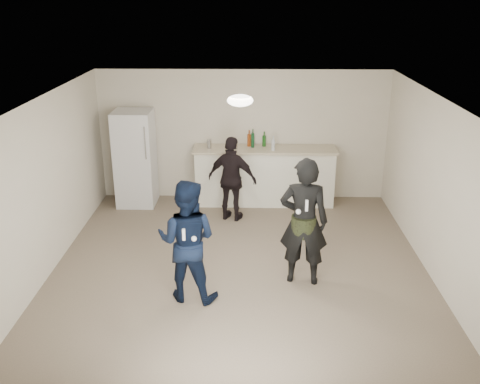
{
  "coord_description": "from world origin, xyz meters",
  "views": [
    {
      "loc": [
        0.15,
        -6.96,
        3.86
      ],
      "look_at": [
        0.0,
        0.2,
        1.15
      ],
      "focal_mm": 40.0,
      "sensor_mm": 36.0,
      "label": 1
    }
  ],
  "objects_px": {
    "fridge": "(135,158)",
    "man": "(187,241)",
    "woman": "(304,222)",
    "shaker": "(209,144)",
    "spectator": "(232,179)",
    "counter": "(264,177)"
  },
  "relations": [
    {
      "from": "shaker",
      "to": "woman",
      "type": "bearing_deg",
      "value": -62.91
    },
    {
      "from": "fridge",
      "to": "man",
      "type": "distance_m",
      "value": 3.61
    },
    {
      "from": "spectator",
      "to": "man",
      "type": "bearing_deg",
      "value": 98.83
    },
    {
      "from": "spectator",
      "to": "fridge",
      "type": "bearing_deg",
      "value": -2.23
    },
    {
      "from": "counter",
      "to": "woman",
      "type": "xyz_separation_m",
      "value": [
        0.46,
        -2.96,
        0.38
      ]
    },
    {
      "from": "fridge",
      "to": "spectator",
      "type": "bearing_deg",
      "value": -21.79
    },
    {
      "from": "fridge",
      "to": "woman",
      "type": "distance_m",
      "value": 4.09
    },
    {
      "from": "shaker",
      "to": "spectator",
      "type": "height_order",
      "value": "spectator"
    },
    {
      "from": "man",
      "to": "counter",
      "type": "bearing_deg",
      "value": -96.45
    },
    {
      "from": "fridge",
      "to": "woman",
      "type": "relative_size",
      "value": 0.99
    },
    {
      "from": "man",
      "to": "spectator",
      "type": "relative_size",
      "value": 1.09
    },
    {
      "from": "shaker",
      "to": "spectator",
      "type": "xyz_separation_m",
      "value": [
        0.46,
        -0.79,
        -0.42
      ]
    },
    {
      "from": "counter",
      "to": "shaker",
      "type": "distance_m",
      "value": 1.23
    },
    {
      "from": "fridge",
      "to": "spectator",
      "type": "height_order",
      "value": "fridge"
    },
    {
      "from": "shaker",
      "to": "spectator",
      "type": "bearing_deg",
      "value": -60.1
    },
    {
      "from": "woman",
      "to": "shaker",
      "type": "bearing_deg",
      "value": -55.25
    },
    {
      "from": "counter",
      "to": "shaker",
      "type": "xyz_separation_m",
      "value": [
        -1.04,
        -0.02,
        0.65
      ]
    },
    {
      "from": "fridge",
      "to": "man",
      "type": "xyz_separation_m",
      "value": [
        1.35,
        -3.34,
        -0.07
      ]
    },
    {
      "from": "counter",
      "to": "man",
      "type": "xyz_separation_m",
      "value": [
        -1.08,
        -3.41,
        0.3
      ]
    },
    {
      "from": "fridge",
      "to": "shaker",
      "type": "bearing_deg",
      "value": 2.24
    },
    {
      "from": "man",
      "to": "spectator",
      "type": "height_order",
      "value": "man"
    },
    {
      "from": "woman",
      "to": "spectator",
      "type": "distance_m",
      "value": 2.4
    }
  ]
}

